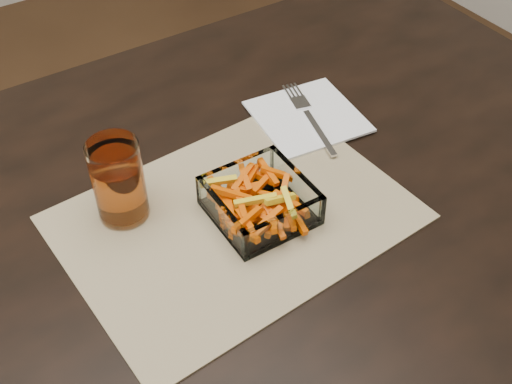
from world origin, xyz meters
TOP-DOWN VIEW (x-y plane):
  - dining_table at (0.00, 0.00)m, footprint 1.60×0.90m
  - placemat at (0.13, -0.02)m, footprint 0.47×0.36m
  - glass_bowl at (0.16, -0.03)m, footprint 0.13×0.13m
  - tumbler at (0.00, 0.07)m, footprint 0.07×0.07m
  - napkin at (0.34, 0.10)m, footprint 0.18×0.18m
  - fork at (0.34, 0.10)m, footprint 0.06×0.19m

SIDE VIEW (x-z plane):
  - dining_table at x=0.00m, z-range 0.29..1.04m
  - placemat at x=0.13m, z-range 0.75..0.75m
  - napkin at x=0.34m, z-range 0.75..0.76m
  - fork at x=0.34m, z-range 0.76..0.76m
  - glass_bowl at x=0.16m, z-range 0.75..0.80m
  - tumbler at x=0.00m, z-range 0.75..0.87m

